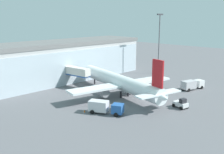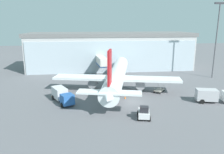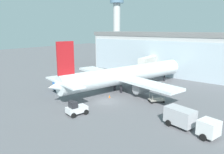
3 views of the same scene
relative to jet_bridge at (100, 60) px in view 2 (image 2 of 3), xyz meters
name	(u,v)px [view 2 (image 2 of 3)]	position (x,y,z in m)	size (l,w,h in m)	color
ground	(132,102)	(4.38, -26.31, -4.33)	(240.00, 240.00, 0.00)	slate
terminal_building	(111,51)	(4.38, 7.93, 1.82)	(55.87, 16.40, 12.30)	#B1B1B1
jet_bridge	(100,60)	(0.00, 0.00, 0.00)	(3.60, 15.06, 5.70)	silver
apron_light_mast	(217,35)	(32.03, -9.61, 7.90)	(3.20, 0.40, 20.90)	#59595E
airplane	(117,76)	(2.60, -17.86, -0.93)	(29.20, 35.49, 11.19)	white
catering_truck	(62,95)	(-9.53, -24.47, -2.87)	(5.11, 7.54, 2.65)	#2659A5
fuel_truck	(214,95)	(20.45, -28.76, -2.87)	(7.62, 3.96, 2.65)	silver
baggage_cart	(159,90)	(11.94, -21.02, -3.83)	(3.06, 3.15, 1.50)	#9E998C
pushback_tug	(144,113)	(4.63, -34.25, -3.36)	(2.80, 3.53, 2.30)	silver
safety_cone_nose	(125,97)	(3.40, -24.25, -4.06)	(0.36, 0.36, 0.55)	orange
safety_cone_wingtip	(52,95)	(-12.00, -20.86, -4.06)	(0.36, 0.36, 0.55)	orange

